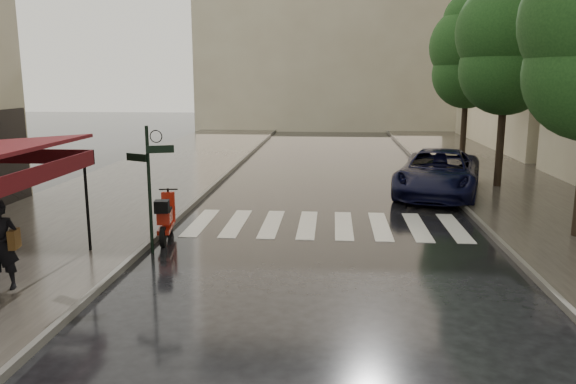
# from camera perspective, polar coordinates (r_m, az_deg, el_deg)

# --- Properties ---
(ground) EXTENTS (120.00, 120.00, 0.00)m
(ground) POSITION_cam_1_polar(r_m,az_deg,el_deg) (11.12, -12.43, -10.89)
(ground) COLOR black
(ground) RESTS_ON ground
(sidewalk_near) EXTENTS (6.00, 60.00, 0.12)m
(sidewalk_near) POSITION_cam_1_polar(r_m,az_deg,el_deg) (23.48, -14.52, 0.98)
(sidewalk_near) COLOR #38332D
(sidewalk_near) RESTS_ON ground
(sidewalk_far) EXTENTS (5.50, 60.00, 0.12)m
(sidewalk_far) POSITION_cam_1_polar(r_m,az_deg,el_deg) (23.32, 22.22, 0.42)
(sidewalk_far) COLOR #38332D
(sidewalk_far) RESTS_ON ground
(curb_near) EXTENTS (0.12, 60.00, 0.16)m
(curb_near) POSITION_cam_1_polar(r_m,az_deg,el_deg) (22.67, -7.21, 0.93)
(curb_near) COLOR #595651
(curb_near) RESTS_ON ground
(curb_far) EXTENTS (0.12, 60.00, 0.16)m
(curb_far) POSITION_cam_1_polar(r_m,az_deg,el_deg) (22.62, 15.46, 0.58)
(curb_far) COLOR #595651
(curb_far) RESTS_ON ground
(crosswalk) EXTENTS (7.85, 3.20, 0.01)m
(crosswalk) POSITION_cam_1_polar(r_m,az_deg,el_deg) (16.36, 3.83, -3.34)
(crosswalk) COLOR silver
(crosswalk) RESTS_ON ground
(signpost) EXTENTS (1.17, 0.29, 3.10)m
(signpost) POSITION_cam_1_polar(r_m,az_deg,el_deg) (13.73, -13.92, 1.28)
(signpost) COLOR black
(signpost) RESTS_ON ground
(backdrop_building) EXTENTS (22.00, 6.00, 20.00)m
(backdrop_building) POSITION_cam_1_polar(r_m,az_deg,el_deg) (48.17, 4.58, 18.35)
(backdrop_building) COLOR tan
(backdrop_building) RESTS_ON ground
(tree_mid) EXTENTS (3.80, 3.80, 8.34)m
(tree_mid) POSITION_cam_1_polar(r_m,az_deg,el_deg) (22.77, 21.45, 14.25)
(tree_mid) COLOR black
(tree_mid) RESTS_ON sidewalk_far
(tree_far) EXTENTS (3.80, 3.80, 8.16)m
(tree_far) POSITION_cam_1_polar(r_m,az_deg,el_deg) (29.59, 17.85, 13.39)
(tree_far) COLOR black
(tree_far) RESTS_ON sidewalk_far
(scooter) EXTENTS (0.65, 1.88, 1.24)m
(scooter) POSITION_cam_1_polar(r_m,az_deg,el_deg) (15.05, -12.31, -2.66)
(scooter) COLOR black
(scooter) RESTS_ON ground
(parked_car) EXTENTS (4.18, 6.42, 1.64)m
(parked_car) POSITION_cam_1_polar(r_m,az_deg,el_deg) (21.12, 15.03, 1.91)
(parked_car) COLOR black
(parked_car) RESTS_ON ground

